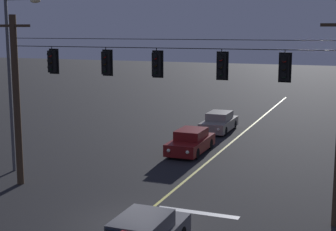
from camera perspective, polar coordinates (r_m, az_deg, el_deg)
name	(u,v)px	position (r m, az deg, el deg)	size (l,w,h in m)	color
ground_plane	(132,225)	(19.52, -4.10, -12.16)	(180.00, 180.00, 0.00)	black
lane_centre_stripe	(202,167)	(27.27, 3.84, -5.76)	(0.14, 60.00, 0.01)	#D1C64C
stop_bar_paint	(198,212)	(20.73, 3.35, -10.81)	(3.40, 0.36, 0.01)	silver
signal_span_assembly	(159,107)	(20.88, -1.00, 0.98)	(16.05, 0.32, 7.90)	#423021
traffic_light_leftmost	(52,61)	(23.09, -12.89, 5.94)	(0.48, 0.41, 1.22)	black
traffic_light_left_inner	(106,63)	(21.70, -6.99, 5.89)	(0.48, 0.41, 1.22)	black
traffic_light_centre	(156,64)	(20.71, -1.32, 5.78)	(0.48, 0.41, 1.22)	black
traffic_light_right_inner	(221,66)	(19.82, 6.01, 5.55)	(0.48, 0.41, 1.22)	black
traffic_light_rightmost	(284,68)	(19.33, 12.93, 5.26)	(0.48, 0.41, 1.22)	black
car_oncoming_lead	(191,142)	(30.18, 2.56, -2.97)	(1.80, 4.42, 1.39)	maroon
car_oncoming_trailing	(219,122)	(36.57, 5.75, -0.77)	(1.80, 4.42, 1.39)	gray
street_lamp_corner	(14,70)	(26.62, -16.92, 4.91)	(2.11, 0.30, 8.81)	#4C4F54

